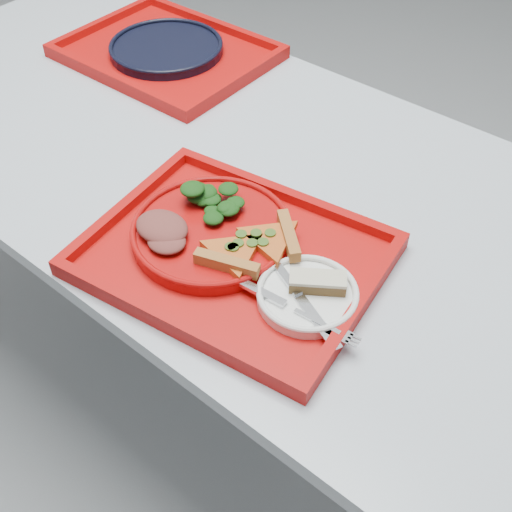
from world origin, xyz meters
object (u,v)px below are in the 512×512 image
object	(u,v)px
navy_plate	(166,49)
dessert_bar	(318,282)
tray_main	(234,258)
dinner_plate	(212,233)
tray_far	(167,55)

from	to	relation	value
navy_plate	dessert_bar	bearing A→B (deg)	-28.54
tray_main	dinner_plate	xyz separation A→B (m)	(-0.05, 0.01, 0.02)
dessert_bar	dinner_plate	bearing A→B (deg)	147.69
tray_main	dinner_plate	distance (m)	0.06
dessert_bar	tray_main	bearing A→B (deg)	152.40
tray_main	dessert_bar	distance (m)	0.15
tray_main	dinner_plate	bearing A→B (deg)	161.54
navy_plate	dessert_bar	world-z (taller)	dessert_bar
navy_plate	tray_main	bearing A→B (deg)	-35.89
tray_far	navy_plate	distance (m)	0.01
dinner_plate	dessert_bar	distance (m)	0.20
tray_main	tray_far	xyz separation A→B (m)	(-0.55, 0.40, 0.00)
tray_main	navy_plate	size ratio (longest dim) A/B	1.73
navy_plate	dessert_bar	distance (m)	0.80
tray_main	dessert_bar	world-z (taller)	dessert_bar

